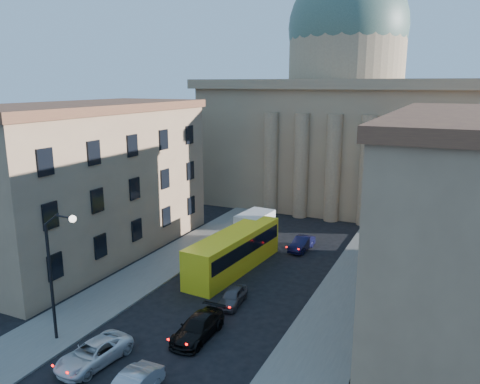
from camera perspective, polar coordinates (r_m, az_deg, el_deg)
name	(u,v)px	position (r m, az deg, el deg)	size (l,w,h in m)	color
sidewalk_left	(138,280)	(41.69, -12.38, -10.41)	(5.00, 60.00, 0.15)	#635F5A
sidewalk_right	(333,321)	(34.95, 11.32, -15.20)	(5.00, 60.00, 0.15)	#635F5A
church	(343,116)	(69.42, 12.40, 9.00)	(68.02, 28.76, 36.60)	#846A51
building_left	(88,179)	(47.78, -18.06, 1.51)	(11.60, 26.60, 14.70)	#A48160
building_right	(478,222)	(35.34, 26.99, -3.24)	(11.60, 26.60, 14.70)	#A48160
street_lamp	(56,266)	(31.97, -21.56, -8.39)	(2.62, 0.44, 8.83)	black
car_left_mid	(94,353)	(30.99, -17.40, -18.25)	(2.26, 4.90, 1.36)	silver
car_right_mid	(198,327)	(32.38, -5.15, -16.11)	(2.02, 4.96, 1.44)	black
car_right_far	(233,297)	(36.55, -0.92, -12.62)	(1.49, 3.71, 1.26)	#444448
car_right_distant	(302,244)	(47.96, 7.53, -6.26)	(1.44, 4.13, 1.36)	black
city_bus	(234,250)	(42.39, -0.71, -7.06)	(3.90, 12.63, 3.50)	yellow
box_truck	(251,233)	(47.77, 1.32, -4.97)	(3.03, 6.60, 3.53)	silver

